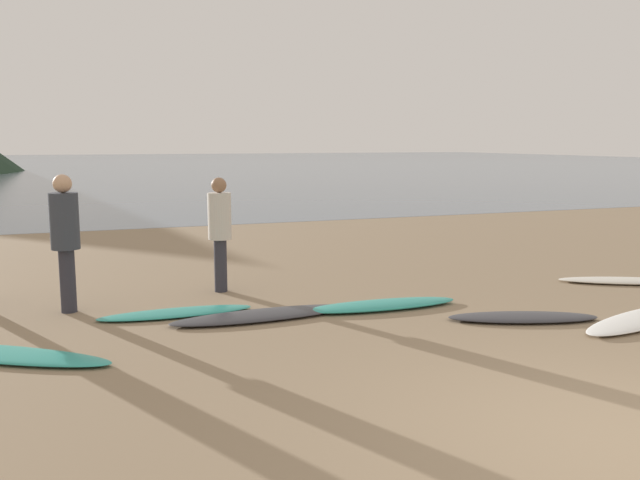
# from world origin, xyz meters

# --- Properties ---
(ground_plane) EXTENTS (120.00, 120.00, 0.20)m
(ground_plane) POSITION_xyz_m (0.00, 10.00, -0.10)
(ground_plane) COLOR #8C7559
(ground_plane) RESTS_ON ground
(ocean_water) EXTENTS (140.00, 100.00, 0.01)m
(ocean_water) POSITION_xyz_m (0.00, 64.17, 0.00)
(ocean_water) COLOR slate
(ocean_water) RESTS_ON ground
(surfboard_1) EXTENTS (2.00, 0.50, 0.06)m
(surfboard_1) POSITION_xyz_m (-2.70, 5.09, 0.03)
(surfboard_1) COLOR teal
(surfboard_1) RESTS_ON ground
(surfboard_2) EXTENTS (2.43, 0.70, 0.08)m
(surfboard_2) POSITION_xyz_m (-1.68, 4.57, 0.04)
(surfboard_2) COLOR #333338
(surfboard_2) RESTS_ON ground
(surfboard_3) EXTENTS (2.22, 0.61, 0.10)m
(surfboard_3) POSITION_xyz_m (-0.05, 4.48, 0.05)
(surfboard_3) COLOR teal
(surfboard_3) RESTS_ON ground
(surfboard_4) EXTENTS (1.97, 1.13, 0.08)m
(surfboard_4) POSITION_xyz_m (1.37, 3.30, 0.04)
(surfboard_4) COLOR #333338
(surfboard_4) RESTS_ON ground
(surfboard_6) EXTENTS (2.17, 1.41, 0.08)m
(surfboard_6) POSITION_xyz_m (4.36, 4.58, 0.04)
(surfboard_6) COLOR silver
(surfboard_6) RESTS_ON ground
(person_0) EXTENTS (0.35, 0.35, 1.72)m
(person_0) POSITION_xyz_m (-1.86, 6.27, 1.01)
(person_0) COLOR #2D2D38
(person_0) RESTS_ON ground
(person_1) EXTENTS (0.37, 0.37, 1.82)m
(person_1) POSITION_xyz_m (-4.01, 5.76, 1.07)
(person_1) COLOR #2D2D38
(person_1) RESTS_ON ground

